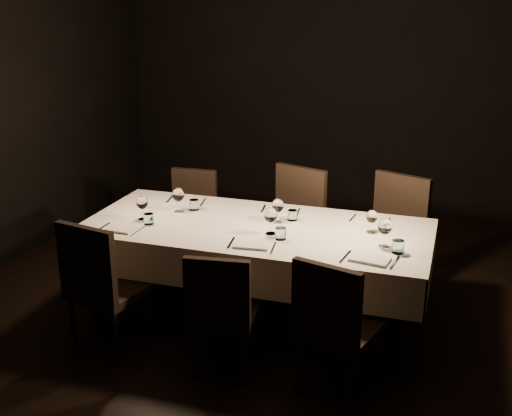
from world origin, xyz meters
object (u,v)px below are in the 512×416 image
(chair_near_right, at_px, (333,322))
(chair_near_center, at_px, (221,309))
(chair_far_center, at_px, (292,222))
(chair_near_left, at_px, (101,282))
(dining_table, at_px, (256,235))
(chair_far_right, at_px, (393,232))
(chair_far_left, at_px, (191,213))

(chair_near_right, bearing_deg, chair_near_center, 16.29)
(chair_near_center, xyz_separation_m, chair_far_center, (0.06, 1.52, 0.06))
(chair_near_left, bearing_deg, chair_near_right, -169.56)
(chair_near_left, relative_size, chair_near_right, 1.06)
(dining_table, height_order, chair_near_left, chair_near_left)
(dining_table, distance_m, chair_near_right, 1.09)
(chair_near_center, xyz_separation_m, chair_far_right, (0.89, 1.56, 0.06))
(dining_table, xyz_separation_m, chair_near_center, (0.02, -0.79, -0.20))
(chair_near_left, bearing_deg, dining_table, -127.03)
(chair_near_center, height_order, chair_near_right, chair_near_right)
(chair_near_left, distance_m, chair_near_right, 1.59)
(chair_near_left, height_order, chair_near_center, chair_near_left)
(chair_far_center, bearing_deg, dining_table, -77.90)
(chair_far_left, bearing_deg, chair_near_right, -48.73)
(chair_far_center, bearing_deg, chair_near_left, -103.49)
(chair_near_center, distance_m, chair_far_left, 1.88)
(chair_near_right, bearing_deg, dining_table, -30.69)
(chair_near_center, relative_size, chair_far_left, 0.99)
(chair_far_center, relative_size, chair_far_right, 1.00)
(chair_near_center, relative_size, chair_far_center, 0.86)
(chair_near_center, height_order, chair_far_left, chair_far_left)
(chair_near_left, xyz_separation_m, chair_near_center, (0.88, -0.03, -0.05))
(chair_far_left, bearing_deg, chair_near_left, -92.26)
(dining_table, height_order, chair_near_center, chair_near_center)
(dining_table, height_order, chair_near_right, chair_near_right)
(chair_near_right, height_order, chair_far_left, chair_near_right)
(chair_far_left, height_order, chair_far_right, chair_far_right)
(chair_far_center, bearing_deg, chair_far_right, 20.83)
(dining_table, relative_size, chair_far_right, 2.53)
(chair_far_left, distance_m, chair_far_right, 1.81)
(chair_far_left, bearing_deg, chair_far_right, -6.36)
(chair_near_right, height_order, chair_far_right, chair_far_right)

